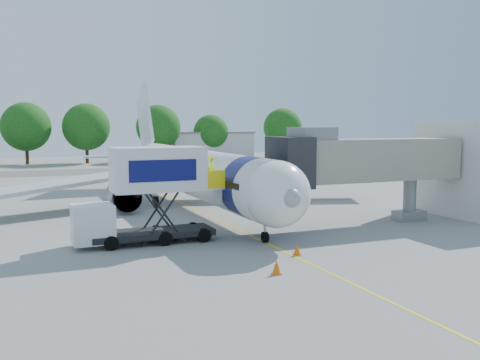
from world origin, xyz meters
name	(u,v)px	position (x,y,z in m)	size (l,w,h in m)	color
ground	(210,216)	(0.00, 0.00, 0.00)	(160.00, 160.00, 0.00)	gray
guidance_line	(210,216)	(0.00, 0.00, 0.01)	(0.15, 70.00, 0.01)	yellow
taxiway_strip	(114,171)	(0.00, 42.00, 0.00)	(120.00, 10.00, 0.01)	#59595B
aircraft	(192,172)	(0.00, 4.12, 2.95)	(34.17, 37.73, 11.35)	silver
jet_bridge	(357,161)	(7.99, -7.00, 4.34)	(13.90, 3.20, 6.60)	#A2998B
terminal_stub	(475,168)	(18.50, -7.00, 3.50)	(5.00, 8.00, 7.00)	silver
catering_hiloader	(147,195)	(-6.26, -7.00, 2.76)	(8.50, 2.44, 5.50)	black
ground_tug	(333,260)	(-0.21, -16.97, 0.78)	(4.15, 3.23, 1.48)	silver
safety_cone_a	(297,250)	(0.24, -12.88, 0.31)	(0.40, 0.40, 0.64)	#DC5C0B
safety_cone_b	(277,267)	(-2.34, -15.63, 0.32)	(0.43, 0.43, 0.68)	#DC5C0B
outbuilding_right	(210,145)	(22.00, 62.00, 2.66)	(16.40, 7.40, 5.30)	silver
tree_c	(26,127)	(-11.33, 59.98, 6.34)	(8.19, 8.19, 10.44)	#382314
tree_d	(86,127)	(-1.64, 59.11, 6.29)	(8.12, 8.12, 10.36)	#382314
tree_e	(158,127)	(11.11, 59.21, 6.25)	(8.08, 8.08, 10.30)	#382314
tree_f	(211,132)	(21.69, 60.34, 5.21)	(6.74, 6.74, 8.60)	#382314
tree_g	(283,128)	(36.96, 59.93, 6.06)	(7.83, 7.83, 9.99)	#382314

